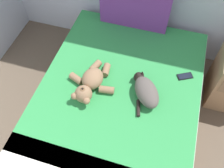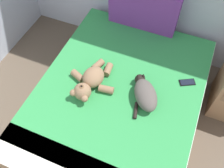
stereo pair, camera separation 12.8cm
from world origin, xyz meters
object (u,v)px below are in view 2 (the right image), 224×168
Objects in this scene: teddy_bear at (90,81)px; patterned_cushion at (144,8)px; cat at (145,93)px; cell_phone at (187,82)px; bed at (119,102)px.

patterned_cushion is at bearing 79.94° from teddy_bear.
teddy_bear is at bearing -172.16° from cat.
cell_phone is (0.66, -0.59, -0.23)m from patterned_cushion.
cat reaches higher than bed.
teddy_bear reaches higher than cat.
patterned_cushion is 4.58× the size of cell_phone.
cell_phone is (0.57, 0.32, 0.24)m from bed.
cat is 0.83× the size of teddy_bear.
cell_phone is (0.33, 0.32, -0.07)m from cat.
cell_phone is at bearing 44.02° from cat.
cat reaches higher than cell_phone.
patterned_cushion is 1.73× the size of cat.
teddy_bear is (-0.51, -0.07, 0.00)m from cat.
patterned_cushion reaches higher than teddy_bear.
cat is 0.46m from cell_phone.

